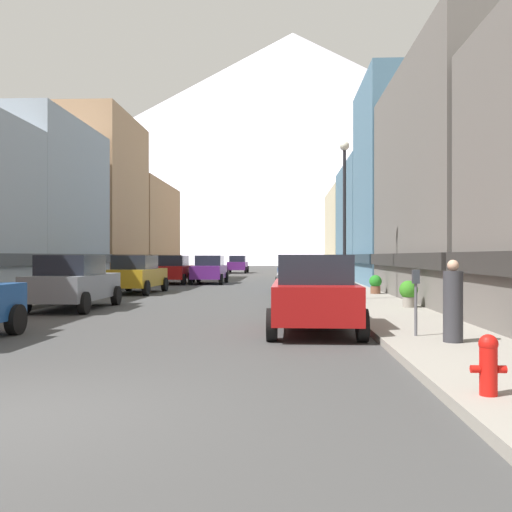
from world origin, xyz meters
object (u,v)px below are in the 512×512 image
Objects in this scene: car_left_1 at (73,282)px; car_left_3 at (174,270)px; potted_plant_0 at (53,280)px; car_right_1 at (303,280)px; car_driving_0 at (238,264)px; parking_meter_near at (416,293)px; potted_plant_1 at (409,292)px; pedestrian_1 at (52,278)px; pedestrian_0 at (453,304)px; fire_hydrant_near at (488,363)px; potted_plant_2 at (375,284)px; streetlamp_right at (344,196)px; car_driving_1 at (209,269)px; car_right_2 at (298,274)px; car_left_2 at (136,274)px; car_right_0 at (314,293)px.

car_left_1 is 1.00× the size of car_left_3.
car_left_3 is 11.56m from potted_plant_0.
car_right_1 and car_driving_0 have the same top height.
parking_meter_near is 1.40× the size of potted_plant_0.
car_left_3 is at bearing 121.34° from potted_plant_1.
parking_meter_near is at bearing -42.85° from pedestrian_1.
pedestrian_0 is (10.05, -7.73, -0.05)m from car_left_1.
car_left_3 is 3.32× the size of parking_meter_near.
parking_meter_near is at bearing 86.54° from fire_hydrant_near.
potted_plant_2 is 0.14× the size of streetlamp_right.
potted_plant_2 is 0.52× the size of pedestrian_0.
streetlamp_right is (1.55, 0.75, 3.09)m from car_right_1.
car_left_1 is at bearing -97.07° from car_driving_1.
potted_plant_2 reaches higher than fire_hydrant_near.
pedestrian_1 is (-4.65, -36.22, -0.02)m from car_driving_0.
potted_plant_0 is at bearing 133.55° from pedestrian_0.
car_right_2 is 1.02× the size of car_driving_1.
potted_plant_0 is 2.14m from pedestrian_1.
potted_plant_0 is at bearing 159.04° from car_right_1.
car_left_1 and car_left_3 have the same top height.
fire_hydrant_near is 0.46× the size of pedestrian_0.
potted_plant_0 is 0.62× the size of pedestrian_0.
car_left_3 is 1.00× the size of car_driving_1.
car_left_1 reaches higher than pedestrian_0.
car_left_1 is at bearing -90.00° from car_left_3.
car_right_2 reaches higher than potted_plant_1.
car_left_3 is 17.42m from streetlamp_right.
car_left_2 is at bearing 169.11° from potted_plant_2.
parking_meter_near is (1.95, -16.28, 0.11)m from car_right_2.
car_right_1 is at bearing -90.02° from car_right_2.
potted_plant_0 is at bearing 124.54° from fire_hydrant_near.
parking_meter_near is 0.97m from pedestrian_0.
car_left_2 is at bearing 141.38° from car_right_1.
pedestrian_1 is at bearing -152.87° from car_right_2.
streetlamp_right reaches higher than car_left_2.
car_driving_0 is at bearing 99.87° from car_right_2.
car_right_2 is at bearing -80.13° from car_driving_0.
car_right_2 is (0.00, 7.29, 0.00)m from car_right_1.
car_right_2 is at bearing 94.43° from fire_hydrant_near.
car_driving_0 reaches higher than potted_plant_0.
car_right_2 is at bearing 9.11° from car_left_2.
parking_meter_near is (7.35, -24.67, 0.11)m from car_driving_1.
car_right_1 is 4.63× the size of potted_plant_0.
car_driving_1 is 20.10m from potted_plant_1.
car_driving_1 is at bearing 77.08° from car_left_2.
pedestrian_0 is at bearing -75.97° from car_right_1.
potted_plant_2 is at bearing 63.07° from streetlamp_right.
car_right_1 is 0.75× the size of streetlamp_right.
car_left_1 reaches higher than potted_plant_0.
car_left_2 is 15.36m from car_right_0.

